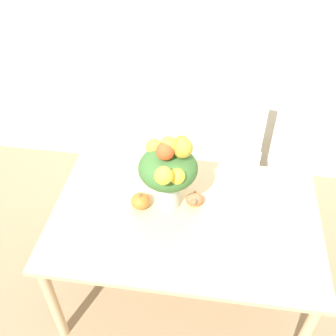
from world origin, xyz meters
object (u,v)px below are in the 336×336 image
flower_vase (168,170)px  turkey_figurine (195,197)px  pumpkin (140,201)px  dining_chair_near_window (233,153)px

flower_vase → turkey_figurine: 0.28m
pumpkin → dining_chair_near_window: dining_chair_near_window is taller
flower_vase → dining_chair_near_window: bearing=64.8°
pumpkin → turkey_figurine: size_ratio=0.78×
dining_chair_near_window → flower_vase: bearing=-106.8°
turkey_figurine → dining_chair_near_window: bearing=73.1°
turkey_figurine → dining_chair_near_window: (0.24, 0.78, -0.28)m
flower_vase → pumpkin: bearing=-167.5°
pumpkin → dining_chair_near_window: bearing=57.6°
flower_vase → dining_chair_near_window: 1.04m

